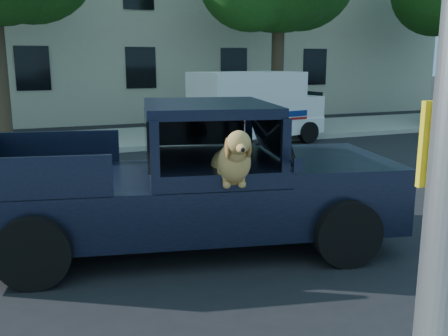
% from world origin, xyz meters
% --- Properties ---
extents(ground, '(120.00, 120.00, 0.00)m').
position_xyz_m(ground, '(0.00, 0.00, 0.00)').
color(ground, black).
rests_on(ground, ground).
extents(far_sidewalk, '(60.00, 4.00, 0.15)m').
position_xyz_m(far_sidewalk, '(0.00, 9.20, 0.07)').
color(far_sidewalk, gray).
rests_on(far_sidewalk, ground).
extents(lane_stripes, '(21.60, 0.14, 0.01)m').
position_xyz_m(lane_stripes, '(2.00, 3.40, 0.01)').
color(lane_stripes, silver).
rests_on(lane_stripes, ground).
extents(building_main, '(26.00, 6.00, 9.00)m').
position_xyz_m(building_main, '(3.00, 16.50, 4.50)').
color(building_main, '#BBB49A').
rests_on(building_main, ground).
extents(pickup_truck, '(5.72, 3.30, 1.93)m').
position_xyz_m(pickup_truck, '(-1.62, -0.13, 0.65)').
color(pickup_truck, black).
rests_on(pickup_truck, ground).
extents(mail_truck, '(4.18, 2.60, 2.15)m').
position_xyz_m(mail_truck, '(3.00, 7.30, 0.94)').
color(mail_truck, silver).
rests_on(mail_truck, ground).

